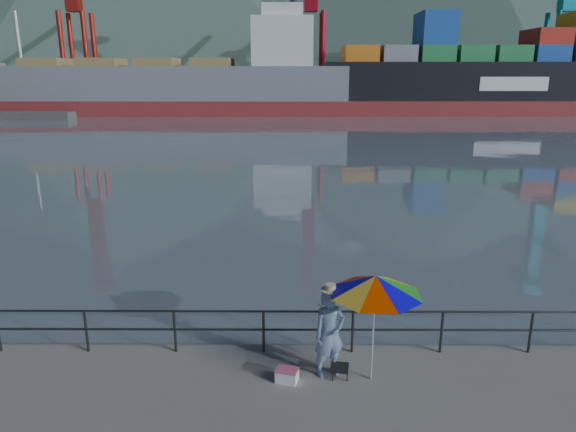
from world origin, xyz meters
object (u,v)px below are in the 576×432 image
object	(u,v)px
fisherman	(329,333)
beach_umbrella	(375,285)
cooler_bag	(287,376)
container_ship	(513,74)
bulk_carrier	(184,86)

from	to	relation	value
fisherman	beach_umbrella	bearing A→B (deg)	-34.68
fisherman	cooler_bag	xyz separation A→B (m)	(-0.87, -0.28, -0.82)
cooler_bag	container_ship	bearing A→B (deg)	80.86
fisherman	bulk_carrier	size ratio (longest dim) A/B	0.03
cooler_bag	bulk_carrier	bearing A→B (deg)	118.91
fisherman	cooler_bag	world-z (taller)	fisherman
bulk_carrier	container_ship	bearing A→B (deg)	0.45
bulk_carrier	container_ship	xyz separation A→B (m)	(50.80, 0.40, 1.79)
beach_umbrella	cooler_bag	xyz separation A→B (m)	(-1.74, -0.10, -1.98)
fisherman	container_ship	distance (m)	80.04
bulk_carrier	container_ship	size ratio (longest dim) A/B	0.98
cooler_bag	bulk_carrier	size ratio (longest dim) A/B	0.01
beach_umbrella	container_ship	world-z (taller)	container_ship
bulk_carrier	container_ship	distance (m)	50.84
cooler_bag	bulk_carrier	xyz separation A→B (m)	(-16.45, 72.41, 3.96)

